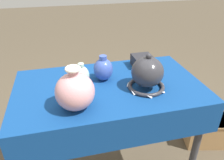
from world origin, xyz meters
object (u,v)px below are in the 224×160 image
Objects in this scene: mosaic_tile_box at (142,61)px; jar_round_celadon at (82,76)px; jar_round_cobalt at (103,69)px; wooden_crate at (209,130)px; vase_tall_bulbous at (75,91)px; vase_dome_bell at (147,74)px.

jar_round_celadon is (-0.44, -0.16, 0.02)m from mosaic_tile_box.
jar_round_cobalt is at bearing -158.59° from mosaic_tile_box.
jar_round_celadon reaches higher than wooden_crate.
jar_round_celadon is 1.31m from wooden_crate.
vase_tall_bulbous is at bearing -151.93° from wooden_crate.
vase_dome_bell is 1.07m from wooden_crate.
jar_round_celadon is (-0.36, 0.12, -0.03)m from vase_dome_bell.
vase_tall_bulbous reaches higher than mosaic_tile_box.
mosaic_tile_box is at bearing -173.18° from wooden_crate.
mosaic_tile_box is at bearing 37.20° from vase_tall_bulbous.
wooden_crate is at bearing 2.84° from jar_round_cobalt.
vase_tall_bulbous is at bearing -127.20° from jar_round_cobalt.
vase_dome_bell reaches higher than mosaic_tile_box.
jar_round_cobalt is 1.20m from wooden_crate.
mosaic_tile_box is (0.08, 0.28, -0.05)m from vase_dome_bell.
vase_tall_bulbous reaches higher than wooden_crate.
vase_dome_bell is 1.70× the size of mosaic_tile_box.
wooden_crate is at bearing 15.83° from vase_dome_bell.
jar_round_cobalt is (0.19, 0.25, -0.03)m from vase_tall_bulbous.
mosaic_tile_box is at bearing 21.86° from jar_round_cobalt.
vase_dome_bell reaches higher than jar_round_celadon.
jar_round_cobalt is at bearing -163.86° from wooden_crate.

